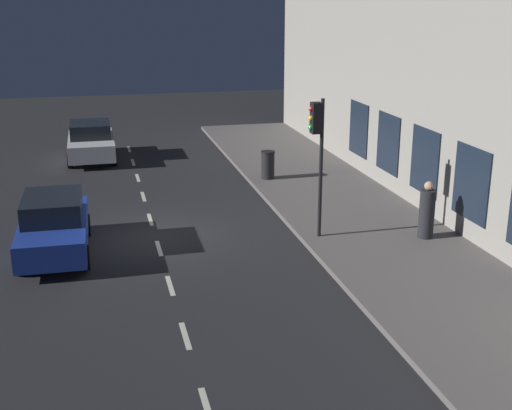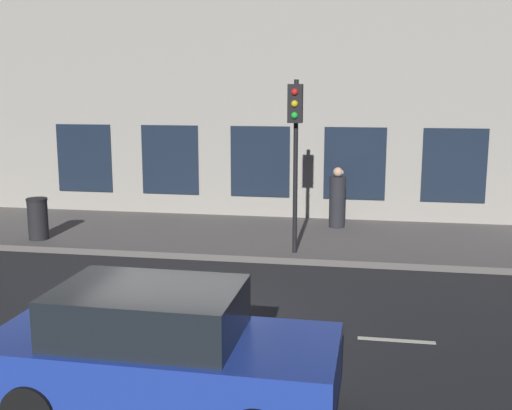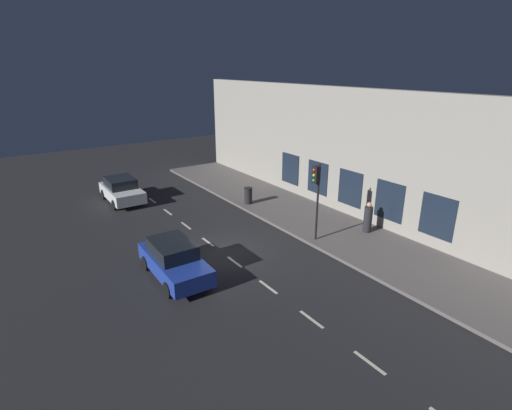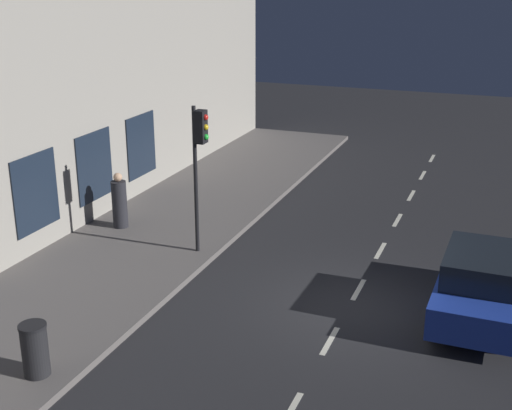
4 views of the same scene
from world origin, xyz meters
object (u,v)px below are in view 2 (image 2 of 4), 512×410
object	(u,v)px
traffic_light	(295,127)
pedestrian_0	(337,200)
parked_car_0	(159,351)
trash_bin	(38,219)

from	to	relation	value
traffic_light	pedestrian_0	world-z (taller)	traffic_light
parked_car_0	trash_bin	distance (m)	9.39
traffic_light	trash_bin	world-z (taller)	traffic_light
parked_car_0	pedestrian_0	world-z (taller)	pedestrian_0
traffic_light	pedestrian_0	bearing A→B (deg)	-15.32
parked_car_0	trash_bin	xyz separation A→B (m)	(7.48, 5.67, -0.12)
traffic_light	parked_car_0	bearing A→B (deg)	173.55
traffic_light	pedestrian_0	xyz separation A→B (m)	(3.03, -0.83, -2.16)
parked_car_0	trash_bin	world-z (taller)	parked_car_0
parked_car_0	trash_bin	size ratio (longest dim) A/B	4.05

